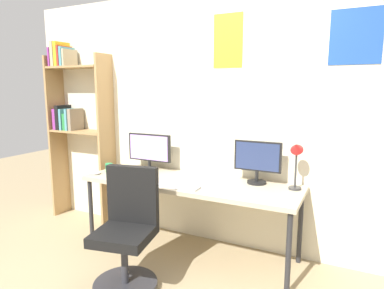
% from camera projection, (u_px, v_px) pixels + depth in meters
% --- Properties ---
extents(ground_plane, '(12.00, 12.00, 0.00)m').
position_uv_depth(ground_plane, '(158.00, 283.00, 2.81)').
color(ground_plane, '#9E8966').
extents(wall_back, '(4.51, 0.11, 2.60)m').
position_uv_depth(wall_back, '(208.00, 119.00, 3.49)').
color(wall_back, beige).
rests_on(wall_back, ground_plane).
extents(desk, '(2.11, 0.68, 0.74)m').
position_uv_depth(desk, '(190.00, 186.00, 3.22)').
color(desk, tan).
rests_on(desk, ground_plane).
extents(bookshelf, '(0.83, 0.28, 2.17)m').
position_uv_depth(bookshelf, '(75.00, 116.00, 4.06)').
color(bookshelf, '#9E7A4C').
rests_on(bookshelf, ground_plane).
extents(office_chair, '(0.52, 0.52, 0.99)m').
position_uv_depth(office_chair, '(127.00, 240.00, 2.72)').
color(office_chair, '#2D2D33').
rests_on(office_chair, ground_plane).
extents(monitor_left, '(0.52, 0.18, 0.39)m').
position_uv_depth(monitor_left, '(149.00, 150.00, 3.63)').
color(monitor_left, black).
rests_on(monitor_left, desk).
extents(monitor_right, '(0.44, 0.18, 0.40)m').
position_uv_depth(monitor_right, '(257.00, 160.00, 3.10)').
color(monitor_right, black).
rests_on(monitor_right, desk).
extents(desk_lamp, '(0.11, 0.15, 0.46)m').
position_uv_depth(desk_lamp, '(296.00, 156.00, 2.88)').
color(desk_lamp, '#333333').
rests_on(desk_lamp, desk).
extents(keyboard_main, '(0.40, 0.13, 0.02)m').
position_uv_depth(keyboard_main, '(178.00, 186.00, 3.01)').
color(keyboard_main, silver).
rests_on(keyboard_main, desk).
extents(mouse_left_side, '(0.06, 0.10, 0.03)m').
position_uv_depth(mouse_left_side, '(124.00, 175.00, 3.38)').
color(mouse_left_side, silver).
rests_on(mouse_left_side, desk).
extents(mouse_right_side, '(0.06, 0.10, 0.03)m').
position_uv_depth(mouse_right_side, '(97.00, 173.00, 3.45)').
color(mouse_right_side, silver).
rests_on(mouse_right_side, desk).
extents(coffee_mug, '(0.11, 0.08, 0.09)m').
position_uv_depth(coffee_mug, '(109.00, 168.00, 3.56)').
color(coffee_mug, '#1E8C4C').
rests_on(coffee_mug, desk).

